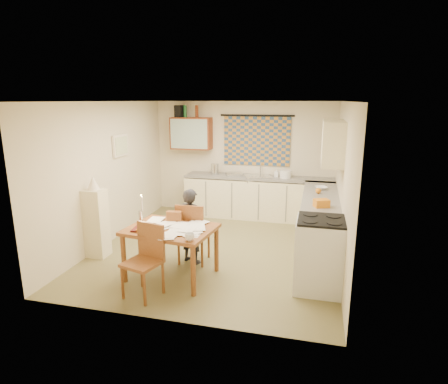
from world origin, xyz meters
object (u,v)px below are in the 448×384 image
(person, at_px, (191,226))
(shelf_stand, at_px, (97,223))
(stove, at_px, (320,254))
(dining_table, at_px, (171,252))
(counter_back, at_px, (261,198))
(counter_right, at_px, (319,226))
(chair_far, at_px, (194,244))

(person, xyz_separation_m, shelf_stand, (-1.58, -0.14, -0.04))
(stove, xyz_separation_m, dining_table, (-2.08, -0.13, -0.12))
(counter_back, relative_size, shelf_stand, 2.92)
(counter_right, height_order, dining_table, counter_right)
(counter_back, relative_size, counter_right, 1.12)
(counter_back, bearing_deg, chair_far, -105.11)
(chair_far, relative_size, person, 0.82)
(stove, height_order, chair_far, stove)
(stove, distance_m, dining_table, 2.09)
(counter_right, height_order, shelf_stand, shelf_stand)
(dining_table, distance_m, person, 0.60)
(counter_back, xyz_separation_m, counter_right, (1.24, -1.61, -0.00))
(dining_table, relative_size, chair_far, 1.34)
(chair_far, bearing_deg, counter_back, -105.67)
(dining_table, xyz_separation_m, chair_far, (0.15, 0.56, -0.07))
(counter_back, bearing_deg, person, -105.68)
(counter_right, distance_m, person, 2.19)
(counter_right, xyz_separation_m, shelf_stand, (-3.54, -1.10, 0.11))
(stove, bearing_deg, person, 168.08)
(counter_right, relative_size, dining_table, 2.25)
(stove, height_order, person, person)
(counter_right, relative_size, stove, 2.94)
(person, relative_size, shelf_stand, 1.06)
(counter_back, xyz_separation_m, shelf_stand, (-2.30, -2.71, 0.11))
(stove, xyz_separation_m, shelf_stand, (-3.54, 0.27, 0.07))
(counter_back, xyz_separation_m, stove, (1.24, -2.98, 0.05))
(counter_back, height_order, shelf_stand, shelf_stand)
(person, bearing_deg, counter_right, -133.33)
(stove, bearing_deg, counter_back, 112.67)
(counter_back, bearing_deg, dining_table, -105.02)
(stove, relative_size, chair_far, 1.02)
(counter_back, relative_size, dining_table, 2.52)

